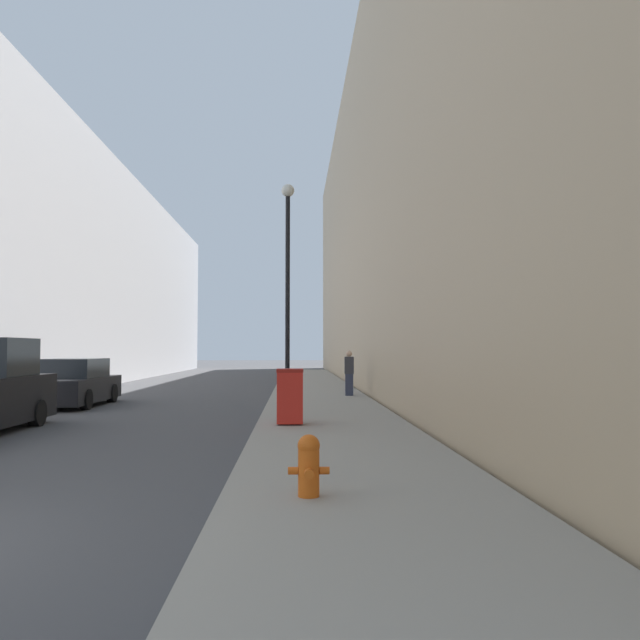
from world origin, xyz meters
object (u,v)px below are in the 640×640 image
at_px(parked_sedan_near, 74,384).
at_px(trash_bin, 290,396).
at_px(lamppost, 288,277).
at_px(fire_hydrant, 309,464).
at_px(pedestrian_on_sidewalk, 349,373).

bearing_deg(parked_sedan_near, trash_bin, -41.51).
bearing_deg(lamppost, fire_hydrant, -87.96).
relative_size(lamppost, parked_sedan_near, 1.43).
bearing_deg(lamppost, trash_bin, -88.34).
relative_size(parked_sedan_near, pedestrian_on_sidewalk, 2.72).
relative_size(fire_hydrant, parked_sedan_near, 0.16).
distance_m(fire_hydrant, trash_bin, 7.12).
xyz_separation_m(fire_hydrant, lamppost, (-0.37, 10.53, 3.45)).
bearing_deg(pedestrian_on_sidewalk, parked_sedan_near, -164.65).
bearing_deg(fire_hydrant, parked_sedan_near, 118.92).
bearing_deg(pedestrian_on_sidewalk, trash_bin, -103.68).
bearing_deg(fire_hydrant, pedestrian_on_sidewalk, 83.27).
distance_m(fire_hydrant, parked_sedan_near, 15.35).
bearing_deg(lamppost, parked_sedan_near, 157.56).
height_order(parked_sedan_near, pedestrian_on_sidewalk, pedestrian_on_sidewalk).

